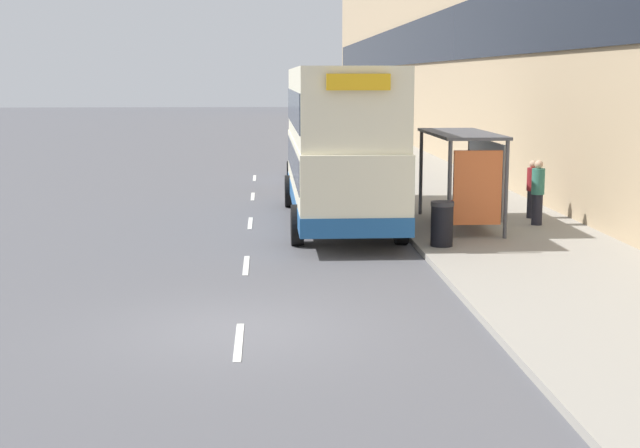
% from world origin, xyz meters
% --- Properties ---
extents(ground_plane, '(220.00, 220.00, 0.00)m').
position_xyz_m(ground_plane, '(0.00, 0.00, 0.00)').
color(ground_plane, '#515156').
extents(pavement, '(5.00, 93.00, 0.14)m').
position_xyz_m(pavement, '(6.50, 38.50, 0.07)').
color(pavement, gray).
rests_on(pavement, ground_plane).
extents(terrace_facade, '(3.10, 93.00, 13.36)m').
position_xyz_m(terrace_facade, '(10.49, 38.50, 6.67)').
color(terrace_facade, tan).
rests_on(terrace_facade, ground_plane).
extents(lane_mark_0, '(0.12, 2.00, 0.01)m').
position_xyz_m(lane_mark_0, '(0.00, -0.70, 0.01)').
color(lane_mark_0, silver).
rests_on(lane_mark_0, ground_plane).
extents(lane_mark_1, '(0.12, 2.00, 0.01)m').
position_xyz_m(lane_mark_1, '(0.00, 4.98, 0.01)').
color(lane_mark_1, silver).
rests_on(lane_mark_1, ground_plane).
extents(lane_mark_2, '(0.12, 2.00, 0.01)m').
position_xyz_m(lane_mark_2, '(0.00, 10.67, 0.01)').
color(lane_mark_2, silver).
rests_on(lane_mark_2, ground_plane).
extents(lane_mark_3, '(0.12, 2.00, 0.01)m').
position_xyz_m(lane_mark_3, '(0.00, 16.35, 0.01)').
color(lane_mark_3, silver).
rests_on(lane_mark_3, ground_plane).
extents(lane_mark_4, '(0.12, 2.00, 0.01)m').
position_xyz_m(lane_mark_4, '(0.00, 22.03, 0.01)').
color(lane_mark_4, silver).
rests_on(lane_mark_4, ground_plane).
extents(bus_shelter, '(1.60, 4.20, 2.48)m').
position_xyz_m(bus_shelter, '(5.77, 8.83, 1.88)').
color(bus_shelter, '#4C4C51').
rests_on(bus_shelter, ground_plane).
extents(double_decker_bus_near, '(2.85, 10.10, 4.30)m').
position_xyz_m(double_decker_bus_near, '(2.47, 10.43, 2.28)').
color(double_decker_bus_near, beige).
rests_on(double_decker_bus_near, ground_plane).
extents(car_0, '(2.00, 4.18, 1.76)m').
position_xyz_m(car_0, '(2.33, 21.61, 0.87)').
color(car_0, silver).
rests_on(car_0, ground_plane).
extents(pedestrian_at_shelter, '(0.32, 0.32, 1.62)m').
position_xyz_m(pedestrian_at_shelter, '(7.90, 10.29, 0.97)').
color(pedestrian_at_shelter, '#23232D').
rests_on(pedestrian_at_shelter, ground_plane).
extents(pedestrian_1, '(0.35, 0.35, 1.74)m').
position_xyz_m(pedestrian_1, '(6.61, 10.88, 1.03)').
color(pedestrian_1, '#23232D').
rests_on(pedestrian_1, ground_plane).
extents(pedestrian_2, '(0.34, 0.34, 1.74)m').
position_xyz_m(pedestrian_2, '(7.69, 9.10, 1.03)').
color(pedestrian_2, '#23232D').
rests_on(pedestrian_2, ground_plane).
extents(litter_bin, '(0.55, 0.55, 1.05)m').
position_xyz_m(litter_bin, '(4.55, 6.26, 0.67)').
color(litter_bin, black).
rests_on(litter_bin, ground_plane).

